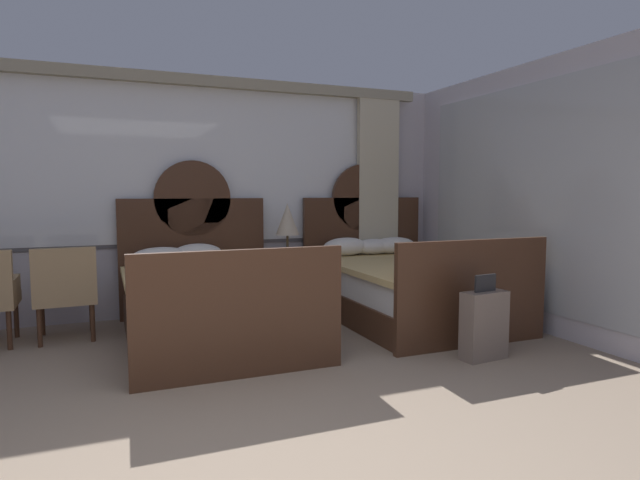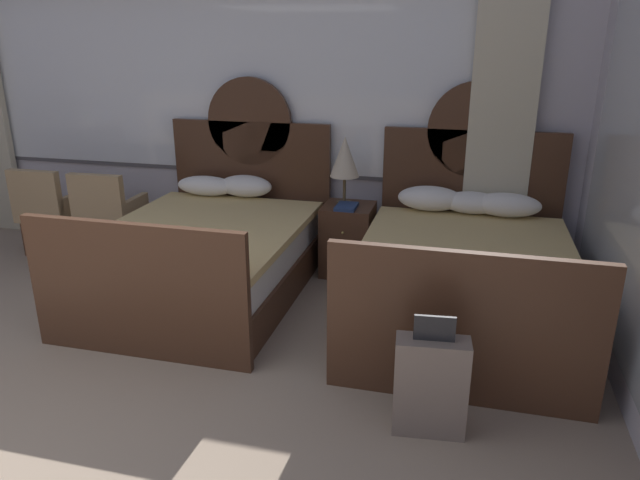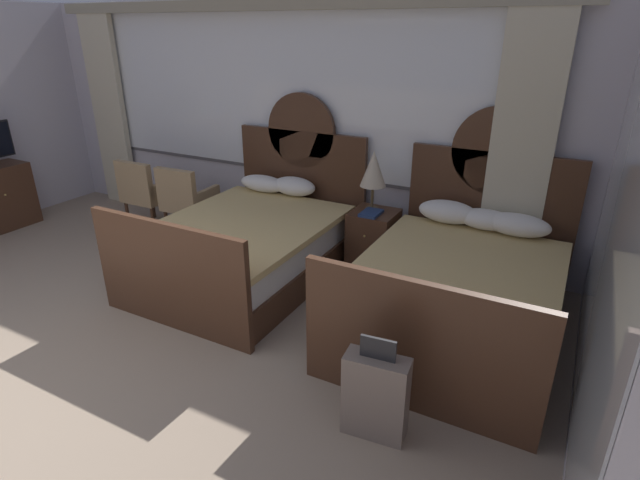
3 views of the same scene
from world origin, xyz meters
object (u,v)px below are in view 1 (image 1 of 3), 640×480
(bed_near_window, at_px, (212,301))
(table_lamp_on_nightstand, at_px, (287,220))
(nightstand_between_beds, at_px, (294,285))
(book_on_nightstand, at_px, (296,257))
(armchair_by_window_left, at_px, (65,288))
(suitcase_on_floor, at_px, (484,325))
(bed_near_mirror, at_px, (405,285))

(bed_near_window, relative_size, table_lamp_on_nightstand, 3.68)
(nightstand_between_beds, relative_size, book_on_nightstand, 2.51)
(book_on_nightstand, bearing_deg, bed_near_window, -150.65)
(armchair_by_window_left, bearing_deg, table_lamp_on_nightstand, 6.95)
(nightstand_between_beds, bearing_deg, suitcase_on_floor, -67.06)
(nightstand_between_beds, bearing_deg, table_lamp_on_nightstand, 132.49)
(bed_near_window, relative_size, book_on_nightstand, 8.71)
(nightstand_between_beds, relative_size, suitcase_on_floor, 0.91)
(bed_near_mirror, xyz_separation_m, suitcase_on_floor, (-0.14, -1.49, -0.08))
(table_lamp_on_nightstand, xyz_separation_m, suitcase_on_floor, (0.97, -2.23, -0.79))
(bed_near_mirror, bearing_deg, suitcase_on_floor, -95.47)
(bed_near_window, xyz_separation_m, armchair_by_window_left, (-1.28, 0.47, 0.14))
(bed_near_mirror, bearing_deg, armchair_by_window_left, 172.41)
(bed_near_window, bearing_deg, bed_near_mirror, 0.37)
(bed_near_mirror, bearing_deg, book_on_nightstand, 151.06)
(armchair_by_window_left, bearing_deg, nightstand_between_beds, 5.44)
(nightstand_between_beds, bearing_deg, bed_near_mirror, -32.53)
(nightstand_between_beds, distance_m, table_lamp_on_nightstand, 0.76)
(nightstand_between_beds, distance_m, book_on_nightstand, 0.35)
(book_on_nightstand, height_order, suitcase_on_floor, suitcase_on_floor)
(nightstand_between_beds, xyz_separation_m, book_on_nightstand, (0.00, -0.09, 0.34))
(bed_near_window, height_order, bed_near_mirror, same)
(book_on_nightstand, bearing_deg, bed_near_mirror, -28.94)
(armchair_by_window_left, bearing_deg, book_on_nightstand, 3.23)
(table_lamp_on_nightstand, distance_m, suitcase_on_floor, 2.56)
(bed_near_window, distance_m, nightstand_between_beds, 1.27)
(nightstand_between_beds, relative_size, table_lamp_on_nightstand, 1.06)
(bed_near_window, distance_m, book_on_nightstand, 1.26)
(book_on_nightstand, bearing_deg, armchair_by_window_left, -176.77)
(bed_near_mirror, distance_m, table_lamp_on_nightstand, 1.51)
(bed_near_mirror, relative_size, nightstand_between_beds, 3.46)
(bed_near_mirror, xyz_separation_m, nightstand_between_beds, (-1.06, 0.68, -0.04))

